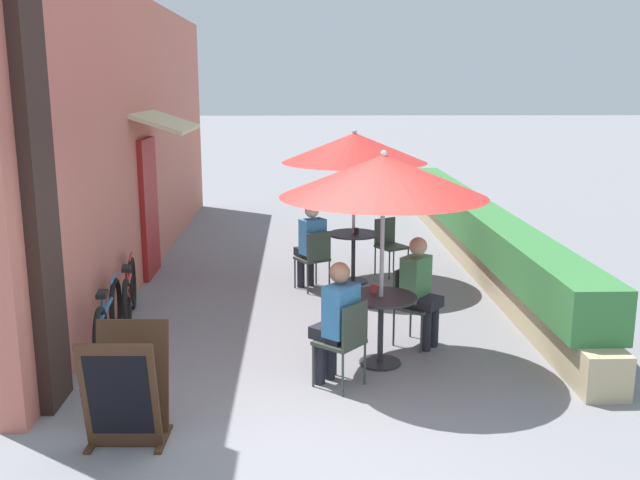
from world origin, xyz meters
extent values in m
plane|color=gray|center=(0.00, 0.00, 0.00)|extent=(120.00, 120.00, 0.00)
cube|color=#C66B5B|center=(-2.55, 5.71, 2.10)|extent=(0.24, 11.42, 4.20)
cube|color=black|center=(-2.37, 0.60, 2.10)|extent=(0.12, 0.56, 4.20)
cube|color=maroon|center=(-2.39, 5.14, 1.05)|extent=(0.08, 0.96, 2.10)
cube|color=beige|center=(-2.08, 5.14, 2.35)|extent=(0.78, 1.80, 0.30)
cube|color=tan|center=(2.75, 5.61, 0.23)|extent=(0.44, 10.42, 0.45)
cube|color=#387A3D|center=(2.75, 5.61, 0.73)|extent=(0.60, 9.90, 0.56)
cylinder|color=#28282D|center=(0.74, 1.45, 0.01)|extent=(0.44, 0.44, 0.02)
cylinder|color=#28282D|center=(0.74, 1.45, 0.37)|extent=(0.06, 0.06, 0.72)
cylinder|color=#28282D|center=(0.74, 1.45, 0.73)|extent=(0.76, 0.76, 0.02)
cylinder|color=#B7B7BC|center=(0.74, 1.45, 1.08)|extent=(0.04, 0.04, 2.16)
cone|color=red|center=(0.74, 1.45, 2.00)|extent=(2.11, 2.11, 0.42)
sphere|color=#B7B7BC|center=(0.74, 1.45, 2.22)|extent=(0.07, 0.07, 0.07)
cube|color=#384238|center=(0.27, 0.90, 0.45)|extent=(0.56, 0.56, 0.04)
cube|color=#384238|center=(0.42, 0.78, 0.66)|extent=(0.27, 0.31, 0.42)
cylinder|color=#384238|center=(0.25, 1.16, 0.23)|extent=(0.02, 0.02, 0.45)
cylinder|color=#384238|center=(0.02, 0.88, 0.23)|extent=(0.02, 0.02, 0.45)
cylinder|color=#384238|center=(0.53, 0.92, 0.23)|extent=(0.02, 0.02, 0.45)
cylinder|color=#384238|center=(0.29, 0.65, 0.23)|extent=(0.02, 0.02, 0.45)
cylinder|color=#23232D|center=(0.19, 1.08, 0.24)|extent=(0.11, 0.11, 0.47)
cylinder|color=#23232D|center=(0.09, 0.96, 0.24)|extent=(0.11, 0.11, 0.47)
cube|color=#23232D|center=(0.21, 0.96, 0.53)|extent=(0.47, 0.46, 0.12)
cube|color=teal|center=(0.29, 0.89, 0.78)|extent=(0.39, 0.40, 0.50)
sphere|color=#A87556|center=(0.27, 0.90, 1.15)|extent=(0.20, 0.20, 0.20)
cube|color=#384238|center=(1.20, 1.99, 0.45)|extent=(0.56, 0.56, 0.04)
cube|color=#384238|center=(1.06, 2.11, 0.66)|extent=(0.27, 0.31, 0.42)
cylinder|color=#384238|center=(1.22, 1.74, 0.23)|extent=(0.02, 0.02, 0.45)
cylinder|color=#384238|center=(1.46, 2.02, 0.23)|extent=(0.02, 0.02, 0.45)
cylinder|color=#384238|center=(0.95, 1.97, 0.23)|extent=(0.02, 0.02, 0.45)
cylinder|color=#384238|center=(1.18, 2.25, 0.23)|extent=(0.02, 0.02, 0.45)
cylinder|color=#23232D|center=(1.29, 1.82, 0.24)|extent=(0.11, 0.11, 0.47)
cylinder|color=#23232D|center=(1.39, 1.94, 0.24)|extent=(0.11, 0.11, 0.47)
cube|color=#23232D|center=(1.27, 1.94, 0.53)|extent=(0.47, 0.46, 0.12)
cube|color=#4C8456|center=(1.19, 2.01, 0.78)|extent=(0.39, 0.40, 0.50)
sphere|color=tan|center=(1.20, 1.99, 1.15)|extent=(0.20, 0.20, 0.20)
cylinder|color=#B73D3D|center=(0.67, 1.58, 0.79)|extent=(0.07, 0.07, 0.09)
cylinder|color=#28282D|center=(0.69, 4.62, 0.01)|extent=(0.44, 0.44, 0.02)
cylinder|color=#28282D|center=(0.69, 4.62, 0.37)|extent=(0.06, 0.06, 0.72)
cylinder|color=#28282D|center=(0.69, 4.62, 0.73)|extent=(0.76, 0.76, 0.02)
cylinder|color=#B7B7BC|center=(0.69, 4.62, 1.08)|extent=(0.04, 0.04, 2.16)
cone|color=red|center=(0.69, 4.62, 2.00)|extent=(2.11, 2.11, 0.42)
sphere|color=#B7B7BC|center=(0.69, 4.62, 2.22)|extent=(0.07, 0.07, 0.07)
cube|color=#384238|center=(1.31, 4.98, 0.45)|extent=(0.55, 0.55, 0.04)
cube|color=#384238|center=(1.22, 5.14, 0.66)|extent=(0.34, 0.22, 0.42)
cylinder|color=#384238|center=(1.25, 4.73, 0.23)|extent=(0.02, 0.02, 0.45)
cylinder|color=#384238|center=(1.56, 4.92, 0.23)|extent=(0.02, 0.02, 0.45)
cylinder|color=#384238|center=(1.07, 5.05, 0.23)|extent=(0.02, 0.02, 0.45)
cylinder|color=#384238|center=(1.38, 5.23, 0.23)|extent=(0.02, 0.02, 0.45)
cube|color=#384238|center=(0.07, 4.26, 0.45)|extent=(0.55, 0.55, 0.04)
cube|color=#384238|center=(0.17, 4.10, 0.66)|extent=(0.34, 0.22, 0.42)
cylinder|color=#384238|center=(0.14, 4.50, 0.23)|extent=(0.02, 0.02, 0.45)
cylinder|color=#384238|center=(-0.17, 4.32, 0.23)|extent=(0.02, 0.02, 0.45)
cylinder|color=#384238|center=(0.32, 4.19, 0.23)|extent=(0.02, 0.02, 0.45)
cylinder|color=#384238|center=(0.01, 4.01, 0.23)|extent=(0.02, 0.02, 0.45)
cylinder|color=#23232D|center=(0.05, 4.45, 0.24)|extent=(0.11, 0.11, 0.47)
cylinder|color=#23232D|center=(-0.09, 4.37, 0.24)|extent=(0.11, 0.11, 0.47)
cube|color=#23232D|center=(0.03, 4.33, 0.53)|extent=(0.44, 0.46, 0.12)
cube|color=teal|center=(0.08, 4.24, 0.78)|extent=(0.40, 0.36, 0.50)
sphere|color=beige|center=(0.07, 4.26, 1.15)|extent=(0.20, 0.20, 0.20)
cylinder|color=#232328|center=(0.73, 4.57, 0.79)|extent=(0.07, 0.07, 0.09)
torus|color=black|center=(-2.26, 2.41, 0.34)|extent=(0.13, 0.69, 0.69)
torus|color=black|center=(-2.14, 1.32, 0.34)|extent=(0.13, 0.69, 0.69)
cylinder|color=#236BA8|center=(-2.20, 1.87, 0.53)|extent=(0.13, 0.85, 0.04)
cylinder|color=#236BA8|center=(-2.18, 1.68, 0.36)|extent=(0.11, 0.62, 0.41)
cylinder|color=#236BA8|center=(-2.17, 1.57, 0.64)|extent=(0.04, 0.04, 0.24)
cube|color=black|center=(-2.17, 1.57, 0.76)|extent=(0.12, 0.23, 0.05)
cylinder|color=#236BA8|center=(-2.25, 2.37, 0.71)|extent=(0.08, 0.46, 0.03)
torus|color=black|center=(-2.30, 3.45, 0.35)|extent=(0.17, 0.69, 0.69)
torus|color=black|center=(-2.12, 2.37, 0.35)|extent=(0.17, 0.69, 0.69)
cylinder|color=#B21E1E|center=(-2.21, 2.91, 0.53)|extent=(0.18, 0.85, 0.04)
cylinder|color=#B21E1E|center=(-2.18, 2.72, 0.36)|extent=(0.14, 0.62, 0.41)
cylinder|color=#B21E1E|center=(-2.16, 2.61, 0.64)|extent=(0.04, 0.04, 0.24)
cube|color=black|center=(-2.16, 2.61, 0.76)|extent=(0.14, 0.23, 0.05)
cylinder|color=#B21E1E|center=(-2.30, 3.40, 0.71)|extent=(0.11, 0.46, 0.03)
cube|color=#422819|center=(-1.52, 0.05, 0.48)|extent=(0.62, 0.25, 0.96)
cube|color=black|center=(-1.52, 0.07, 0.50)|extent=(0.50, 0.18, 0.72)
cube|color=#422819|center=(-1.54, -0.35, 0.48)|extent=(0.62, 0.25, 0.96)
cube|color=black|center=(-1.54, -0.37, 0.50)|extent=(0.50, 0.18, 0.72)
cube|color=#422819|center=(-1.24, -0.16, 0.01)|extent=(0.07, 0.48, 0.02)
cube|color=#422819|center=(-1.81, -0.14, 0.01)|extent=(0.07, 0.48, 0.02)
camera|label=1|loc=(-0.11, -5.62, 2.91)|focal=40.00mm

